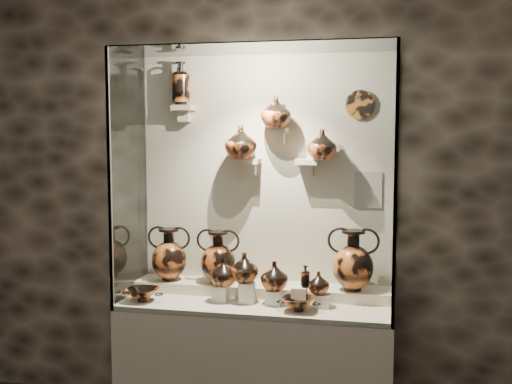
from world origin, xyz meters
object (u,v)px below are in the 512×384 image
jug_e (319,283)px  lekythos_small (305,275)px  kylix_left (143,293)px  jug_b (245,267)px  ovoid_vase_a (241,142)px  ovoid_vase_c (322,144)px  ovoid_vase_b (276,112)px  kylix_right (299,303)px  amphora_mid (218,257)px  lekythos_tall (181,81)px  jug_c (274,276)px  jug_a (223,272)px  amphora_right (353,260)px  amphora_left (169,254)px

jug_e → lekythos_small: size_ratio=0.91×
kylix_left → jug_b: bearing=9.1°
jug_e → ovoid_vase_a: ovoid_vase_a is taller
jug_e → ovoid_vase_c: size_ratio=0.72×
kylix_left → ovoid_vase_b: 1.42m
kylix_right → ovoid_vase_a: ovoid_vase_a is taller
jug_b → ovoid_vase_c: size_ratio=0.96×
kylix_left → ovoid_vase_a: 1.15m
amphora_mid → lekythos_tall: size_ratio=1.08×
jug_c → ovoid_vase_c: (0.26, 0.23, 0.80)m
lekythos_tall → ovoid_vase_b: (0.64, -0.02, -0.21)m
jug_a → ovoid_vase_b: bearing=55.9°
amphora_right → ovoid_vase_c: bearing=147.5°
lekythos_small → kylix_left: (-1.02, -0.11, -0.14)m
jug_c → lekythos_tall: 1.42m
jug_b → ovoid_vase_c: ovoid_vase_c is taller
kylix_right → ovoid_vase_a: 1.10m
jug_c → kylix_left: bearing=177.2°
amphora_left → kylix_right: (0.92, -0.30, -0.20)m
amphora_right → kylix_right: bearing=-151.7°
kylix_left → lekythos_small: bearing=4.6°
amphora_right → ovoid_vase_a: size_ratio=1.78×
jug_c → kylix_left: 0.84m
lekythos_small → lekythos_tall: lekythos_tall is taller
jug_c → ovoid_vase_a: (-0.27, 0.22, 0.82)m
jug_b → jug_c: (0.19, 0.00, -0.04)m
ovoid_vase_c → amphora_mid: bearing=-179.5°
amphora_mid → jug_b: bearing=-58.1°
ovoid_vase_a → ovoid_vase_c: 0.53m
jug_b → kylix_left: 0.66m
ovoid_vase_b → ovoid_vase_c: size_ratio=1.05×
lekythos_small → kylix_left: bearing=-156.8°
amphora_left → kylix_right: size_ratio=1.39×
amphora_mid → ovoid_vase_a: bearing=-3.3°
amphora_right → lekythos_small: (-0.27, -0.18, -0.07)m
jug_b → lekythos_tall: lekythos_tall is taller
amphora_left → jug_c: amphora_left is taller
jug_a → jug_c: bearing=17.9°
amphora_right → lekythos_tall: bearing=160.1°
kylix_left → ovoid_vase_a: size_ratio=1.19×
lekythos_small → ovoid_vase_a: ovoid_vase_a is taller
jug_b → ovoid_vase_b: bearing=63.3°
jug_c → ovoid_vase_c: ovoid_vase_c is taller
ovoid_vase_c → ovoid_vase_a: bearing=177.3°
jug_b → ovoid_vase_b: ovoid_vase_b is taller
amphora_right → lekythos_tall: (-1.15, 0.08, 1.13)m
amphora_right → jug_b: size_ratio=2.10×
jug_c → jug_e: jug_c is taller
kylix_right → amphora_mid: bearing=130.4°
jug_a → jug_c: jug_a is taller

